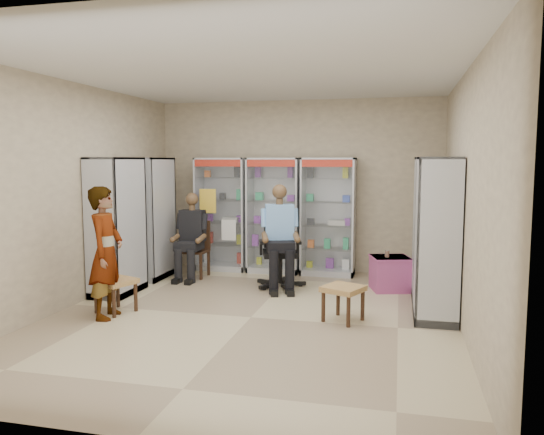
% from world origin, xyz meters
% --- Properties ---
extents(floor, '(6.00, 6.00, 0.00)m').
position_xyz_m(floor, '(0.00, 0.00, 0.00)').
color(floor, '#C1B086').
rests_on(floor, ground).
extents(room_shell, '(5.02, 6.02, 3.01)m').
position_xyz_m(room_shell, '(0.00, 0.00, 1.97)').
color(room_shell, '#C1B08F').
rests_on(room_shell, ground).
extents(cabinet_back_left, '(0.90, 0.50, 2.00)m').
position_xyz_m(cabinet_back_left, '(-1.30, 2.73, 1.00)').
color(cabinet_back_left, '#A8ABB0').
rests_on(cabinet_back_left, floor).
extents(cabinet_back_mid, '(0.90, 0.50, 2.00)m').
position_xyz_m(cabinet_back_mid, '(-0.35, 2.73, 1.00)').
color(cabinet_back_mid, silver).
rests_on(cabinet_back_mid, floor).
extents(cabinet_back_right, '(0.90, 0.50, 2.00)m').
position_xyz_m(cabinet_back_right, '(0.60, 2.73, 1.00)').
color(cabinet_back_right, silver).
rests_on(cabinet_back_right, floor).
extents(cabinet_right_far, '(0.90, 0.50, 2.00)m').
position_xyz_m(cabinet_right_far, '(2.23, 1.60, 1.00)').
color(cabinet_right_far, '#A3A6AA').
rests_on(cabinet_right_far, floor).
extents(cabinet_right_near, '(0.90, 0.50, 2.00)m').
position_xyz_m(cabinet_right_near, '(2.23, 0.50, 1.00)').
color(cabinet_right_near, '#AFB2B6').
rests_on(cabinet_right_near, floor).
extents(cabinet_left_far, '(0.90, 0.50, 2.00)m').
position_xyz_m(cabinet_left_far, '(-2.23, 1.80, 1.00)').
color(cabinet_left_far, silver).
rests_on(cabinet_left_far, floor).
extents(cabinet_left_near, '(0.90, 0.50, 2.00)m').
position_xyz_m(cabinet_left_near, '(-2.23, 0.70, 1.00)').
color(cabinet_left_near, silver).
rests_on(cabinet_left_near, floor).
extents(wooden_chair, '(0.42, 0.42, 0.94)m').
position_xyz_m(wooden_chair, '(-1.55, 2.00, 0.47)').
color(wooden_chair, black).
rests_on(wooden_chair, floor).
extents(seated_customer, '(0.44, 0.60, 1.34)m').
position_xyz_m(seated_customer, '(-1.55, 1.95, 0.67)').
color(seated_customer, black).
rests_on(seated_customer, floor).
extents(office_chair, '(0.81, 0.81, 1.17)m').
position_xyz_m(office_chair, '(-0.00, 1.66, 0.59)').
color(office_chair, black).
rests_on(office_chair, floor).
extents(seated_shopkeeper, '(0.68, 0.80, 1.50)m').
position_xyz_m(seated_shopkeeper, '(-0.00, 1.61, 0.75)').
color(seated_shopkeeper, '#6290C3').
rests_on(seated_shopkeeper, floor).
extents(pink_trunk, '(0.65, 0.64, 0.51)m').
position_xyz_m(pink_trunk, '(1.66, 1.84, 0.26)').
color(pink_trunk, '#BA4A7C').
rests_on(pink_trunk, floor).
extents(tea_glass, '(0.07, 0.07, 0.10)m').
position_xyz_m(tea_glass, '(1.62, 1.80, 0.56)').
color(tea_glass, '#602608').
rests_on(tea_glass, pink_trunk).
extents(woven_stool_a, '(0.58, 0.58, 0.44)m').
position_xyz_m(woven_stool_a, '(1.14, 0.12, 0.22)').
color(woven_stool_a, '#9D6842').
rests_on(woven_stool_a, floor).
extents(woven_stool_b, '(0.56, 0.56, 0.44)m').
position_xyz_m(woven_stool_b, '(-1.76, -0.19, 0.22)').
color(woven_stool_b, olive).
rests_on(woven_stool_b, floor).
extents(standing_man, '(0.48, 0.65, 1.64)m').
position_xyz_m(standing_man, '(-1.75, -0.41, 0.82)').
color(standing_man, gray).
rests_on(standing_man, floor).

